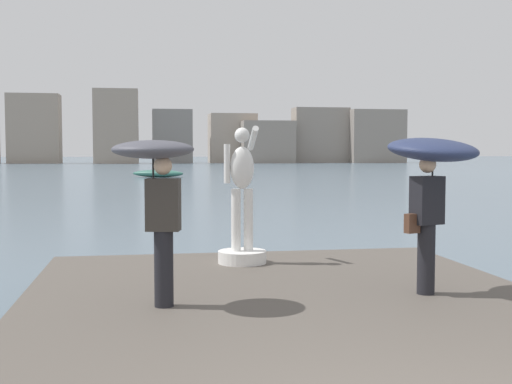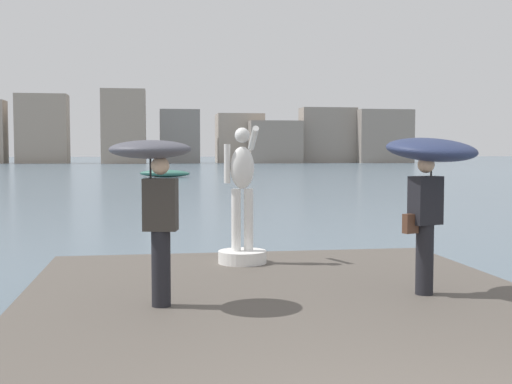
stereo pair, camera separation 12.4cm
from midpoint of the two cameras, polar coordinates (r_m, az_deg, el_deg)
The scene contains 7 objects.
ground_plane at distance 43.69m, azimuth -7.33°, elevation 0.68°, with size 400.00×400.00×0.00m, color slate.
pier at distance 6.58m, azimuth 5.54°, elevation -14.09°, with size 6.50×10.90×0.40m, color #564F47.
statue_white_figure at distance 10.53m, azimuth -1.55°, elevation -2.06°, with size 0.78×0.95×2.19m.
onlooker_left at distance 7.64m, azimuth -9.03°, elevation 1.25°, with size 1.11×1.12×1.93m.
onlooker_right at distance 8.53m, azimuth 14.50°, elevation 2.13°, with size 1.44×1.45×2.01m.
boat_near at distance 55.18m, azimuth -8.53°, elevation 1.59°, with size 4.54×2.81×0.61m.
distant_skyline at distance 117.81m, azimuth -8.10°, elevation 4.89°, with size 89.94×12.74×12.59m.
Camera 1 is at (-1.70, -3.59, 2.20)m, focal length 46.30 mm.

